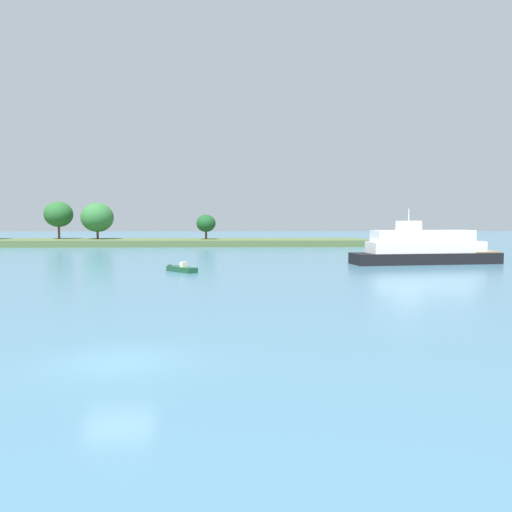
{
  "coord_description": "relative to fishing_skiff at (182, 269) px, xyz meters",
  "views": [
    {
      "loc": [
        4.44,
        -18.77,
        5.2
      ],
      "look_at": [
        6.18,
        37.38,
        1.2
      ],
      "focal_mm": 36.66,
      "sensor_mm": 36.0,
      "label": 1
    }
  ],
  "objects": [
    {
      "name": "fishing_skiff",
      "position": [
        0.0,
        0.0,
        0.0
      ],
      "size": [
        3.36,
        3.69,
        1.01
      ],
      "color": "#19472D",
      "rests_on": "ground"
    },
    {
      "name": "ground_plane",
      "position": [
        1.29,
        -32.47,
        -0.28
      ],
      "size": [
        400.0,
        400.0,
        0.0
      ],
      "primitive_type": "plane",
      "color": "teal"
    },
    {
      "name": "white_riverboat",
      "position": [
        27.2,
        8.52,
        1.42
      ],
      "size": [
        17.74,
        6.18,
        6.38
      ],
      "color": "black",
      "rests_on": "ground"
    },
    {
      "name": "treeline_island",
      "position": [
        -20.83,
        51.84,
        1.83
      ],
      "size": [
        93.58,
        14.36,
        8.98
      ],
      "color": "#4C6038",
      "rests_on": "ground"
    }
  ]
}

